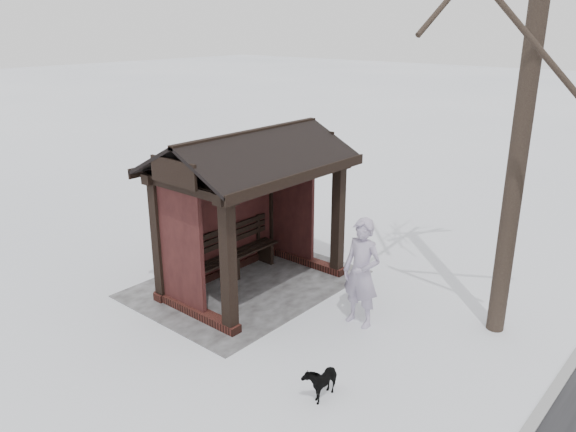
% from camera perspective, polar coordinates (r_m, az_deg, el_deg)
% --- Properties ---
extents(ground, '(120.00, 120.00, 0.00)m').
position_cam_1_polar(ground, '(11.11, -3.45, -7.17)').
color(ground, white).
rests_on(ground, ground).
extents(kerb, '(120.00, 0.15, 0.06)m').
position_cam_1_polar(kerb, '(8.77, 24.77, -16.87)').
color(kerb, gray).
rests_on(kerb, ground).
extents(trampled_patch, '(4.20, 3.20, 0.02)m').
position_cam_1_polar(trampled_patch, '(11.23, -4.20, -6.83)').
color(trampled_patch, gray).
rests_on(trampled_patch, ground).
extents(bus_shelter, '(3.60, 2.40, 3.09)m').
position_cam_1_polar(bus_shelter, '(10.44, -4.32, 3.81)').
color(bus_shelter, '#361913').
rests_on(bus_shelter, ground).
extents(pedestrian, '(0.47, 0.70, 1.90)m').
position_cam_1_polar(pedestrian, '(9.49, 7.48, -5.74)').
color(pedestrian, '#ACA0BB').
rests_on(pedestrian, ground).
extents(dog, '(0.63, 0.33, 0.51)m').
position_cam_1_polar(dog, '(8.05, 3.37, -16.23)').
color(dog, black).
rests_on(dog, ground).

